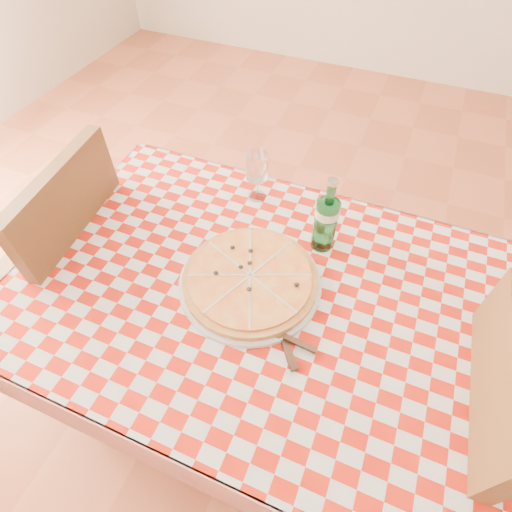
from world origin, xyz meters
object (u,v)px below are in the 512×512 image
at_px(pizza_plate, 250,278).
at_px(dining_table, 254,308).
at_px(chair_far, 71,261).
at_px(water_bottle, 327,215).
at_px(chair_near, 488,441).
at_px(wine_glass, 257,177).

bearing_deg(pizza_plate, dining_table, -30.88).
relative_size(chair_far, water_bottle, 4.08).
distance_m(chair_near, water_bottle, 0.71).
height_order(chair_near, chair_far, chair_far).
distance_m(pizza_plate, water_bottle, 0.27).
relative_size(water_bottle, wine_glass, 1.43).
xyz_separation_m(pizza_plate, wine_glass, (-0.12, 0.33, 0.06)).
bearing_deg(dining_table, chair_near, -6.16).
xyz_separation_m(chair_near, chair_far, (-1.37, 0.06, 0.01)).
xyz_separation_m(chair_far, water_bottle, (0.81, 0.23, 0.32)).
distance_m(chair_near, pizza_plate, 0.74).
relative_size(chair_near, chair_far, 0.98).
distance_m(dining_table, pizza_plate, 0.12).
bearing_deg(chair_far, water_bottle, -170.91).
xyz_separation_m(dining_table, water_bottle, (0.12, 0.22, 0.22)).
relative_size(dining_table, water_bottle, 5.02).
distance_m(dining_table, chair_near, 0.69).
bearing_deg(wine_glass, chair_near, -26.86).
height_order(chair_near, pizza_plate, chair_near).
distance_m(dining_table, wine_glass, 0.41).
xyz_separation_m(chair_near, water_bottle, (-0.56, 0.29, 0.33)).
xyz_separation_m(pizza_plate, water_bottle, (0.14, 0.21, 0.09)).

